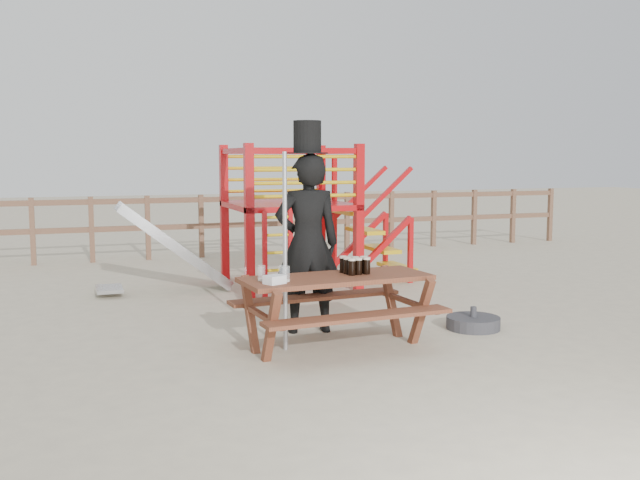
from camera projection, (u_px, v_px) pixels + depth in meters
The scene contains 10 objects.
ground at pixel (374, 345), 7.29m from camera, with size 60.00×60.00×0.00m, color #BFB395.
back_fence at pixel (227, 218), 13.75m from camera, with size 15.09×0.09×1.20m.
playground_fort at pixel (284, 214), 10.56m from camera, with size 4.71×1.84×2.10m.
picnic_table at pixel (336, 303), 7.13m from camera, with size 1.98×1.44×0.73m.
man_with_hat at pixel (308, 239), 7.74m from camera, with size 0.77×0.55×2.30m.
metal_pole at pixel (285, 252), 7.01m from camera, with size 0.04×0.04×1.97m, color #B2B2B7.
parasol_base at pixel (473, 323), 7.97m from camera, with size 0.60×0.60×0.25m.
paper_bag at pixel (275, 280), 6.67m from camera, with size 0.18×0.14×0.08m, color white.
stout_pints at pixel (355, 265), 7.23m from camera, with size 0.27×0.27×0.17m.
empty_glasses at pixel (277, 274), 6.80m from camera, with size 0.28×0.20×0.15m.
Camera 1 is at (-2.91, -6.52, 1.92)m, focal length 40.00 mm.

